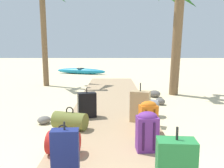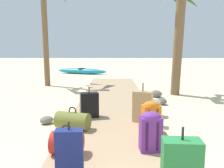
# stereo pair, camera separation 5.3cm
# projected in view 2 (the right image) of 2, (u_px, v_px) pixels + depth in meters

# --- Properties ---
(ground_plane) EXTENTS (60.00, 60.00, 0.00)m
(ground_plane) POSITION_uv_depth(u_px,v_px,m) (113.00, 117.00, 5.76)
(ground_plane) COLOR beige
(boardwalk) EXTENTS (1.96, 10.81, 0.08)m
(boardwalk) POSITION_uv_depth(u_px,v_px,m) (112.00, 105.00, 6.82)
(boardwalk) COLOR tan
(boardwalk) RESTS_ON ground
(suitcase_black) EXTENTS (0.45, 0.32, 0.67)m
(suitcase_black) POSITION_uv_depth(u_px,v_px,m) (88.00, 105.00, 5.44)
(suitcase_black) COLOR black
(suitcase_black) RESTS_ON boardwalk
(duffel_bag_olive) EXTENTS (0.72, 0.52, 0.44)m
(duffel_bag_olive) POSITION_uv_depth(u_px,v_px,m) (72.00, 121.00, 4.68)
(duffel_bag_olive) COLOR olive
(duffel_bag_olive) RESTS_ON boardwalk
(suitcase_tan) EXTENTS (0.45, 0.35, 0.83)m
(suitcase_tan) POSITION_uv_depth(u_px,v_px,m) (142.00, 106.00, 5.13)
(suitcase_tan) COLOR tan
(suitcase_tan) RESTS_ON boardwalk
(duffel_bag_grey) EXTENTS (0.63, 0.50, 0.44)m
(duffel_bag_grey) POSITION_uv_depth(u_px,v_px,m) (148.00, 106.00, 5.85)
(duffel_bag_grey) COLOR slate
(duffel_bag_grey) RESTS_ON boardwalk
(backpack_purple) EXTENTS (0.34, 0.28, 0.62)m
(backpack_purple) POSITION_uv_depth(u_px,v_px,m) (150.00, 130.00, 3.68)
(backpack_purple) COLOR #6B2D84
(backpack_purple) RESTS_ON boardwalk
(suitcase_navy) EXTENTS (0.35, 0.19, 0.69)m
(suitcase_navy) POSITION_uv_depth(u_px,v_px,m) (69.00, 153.00, 2.97)
(suitcase_navy) COLOR navy
(suitcase_navy) RESTS_ON boardwalk
(duffel_bag_red) EXTENTS (0.50, 0.40, 0.45)m
(duffel_bag_red) POSITION_uv_depth(u_px,v_px,m) (66.00, 143.00, 3.57)
(duffel_bag_red) COLOR red
(duffel_bag_red) RESTS_ON boardwalk
(backpack_orange) EXTENTS (0.35, 0.28, 0.61)m
(backpack_orange) POSITION_uv_depth(u_px,v_px,m) (150.00, 116.00, 4.43)
(backpack_orange) COLOR orange
(backpack_orange) RESTS_ON boardwalk
(palm_tree_near_right) EXTENTS (1.93, 2.10, 4.07)m
(palm_tree_near_right) POSITION_uv_depth(u_px,v_px,m) (178.00, 4.00, 7.89)
(palm_tree_near_right) COLOR brown
(palm_tree_near_right) RESTS_ON ground
(kayak) EXTENTS (3.24, 1.54, 0.36)m
(kayak) POSITION_uv_depth(u_px,v_px,m) (81.00, 71.00, 14.89)
(kayak) COLOR teal
(kayak) RESTS_ON ground
(rock_right_mid) EXTENTS (0.35, 0.39, 0.20)m
(rock_right_mid) POSITION_uv_depth(u_px,v_px,m) (161.00, 101.00, 7.00)
(rock_right_mid) COLOR #5B5651
(rock_right_mid) RESTS_ON ground
(rock_right_near) EXTENTS (0.53, 0.53, 0.23)m
(rock_right_near) POSITION_uv_depth(u_px,v_px,m) (155.00, 94.00, 8.04)
(rock_right_near) COLOR #5B5651
(rock_right_near) RESTS_ON ground
(rock_left_mid) EXTENTS (0.39, 0.38, 0.17)m
(rock_left_mid) POSITION_uv_depth(u_px,v_px,m) (46.00, 120.00, 5.25)
(rock_left_mid) COLOR slate
(rock_left_mid) RESTS_ON ground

